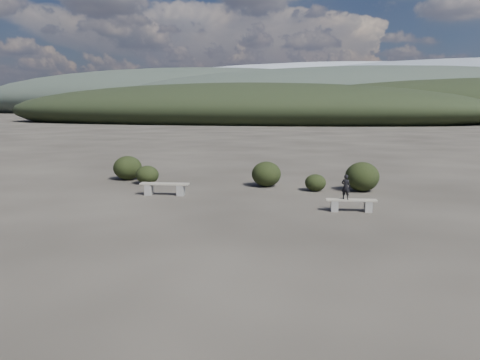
# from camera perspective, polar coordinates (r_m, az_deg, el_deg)

# --- Properties ---
(ground) EXTENTS (1200.00, 1200.00, 0.00)m
(ground) POSITION_cam_1_polar(r_m,az_deg,el_deg) (12.39, -1.96, -7.56)
(ground) COLOR #2C2822
(ground) RESTS_ON ground
(bench_left) EXTENTS (2.01, 0.68, 0.49)m
(bench_left) POSITION_cam_1_polar(r_m,az_deg,el_deg) (18.97, -9.17, -0.96)
(bench_left) COLOR slate
(bench_left) RESTS_ON ground
(bench_right) EXTENTS (1.71, 0.60, 0.42)m
(bench_right) POSITION_cam_1_polar(r_m,az_deg,el_deg) (16.27, 13.42, -2.88)
(bench_right) COLOR slate
(bench_right) RESTS_ON ground
(seated_person) EXTENTS (0.36, 0.30, 0.85)m
(seated_person) POSITION_cam_1_polar(r_m,az_deg,el_deg) (16.14, 12.77, -0.82)
(seated_person) COLOR black
(seated_person) RESTS_ON bench_right
(shrub_a) EXTENTS (1.04, 1.04, 0.85)m
(shrub_a) POSITION_cam_1_polar(r_m,az_deg,el_deg) (21.86, -11.23, 0.62)
(shrub_a) COLOR black
(shrub_a) RESTS_ON ground
(shrub_b) EXTENTS (1.30, 1.30, 1.11)m
(shrub_b) POSITION_cam_1_polar(r_m,az_deg,el_deg) (20.80, 3.23, 0.73)
(shrub_b) COLOR black
(shrub_b) RESTS_ON ground
(shrub_c) EXTENTS (0.89, 0.89, 0.71)m
(shrub_c) POSITION_cam_1_polar(r_m,az_deg,el_deg) (19.92, 9.18, -0.32)
(shrub_c) COLOR black
(shrub_c) RESTS_ON ground
(shrub_d) EXTENTS (1.41, 1.41, 1.23)m
(shrub_d) POSITION_cam_1_polar(r_m,az_deg,el_deg) (20.24, 14.67, 0.40)
(shrub_d) COLOR black
(shrub_d) RESTS_ON ground
(shrub_f) EXTENTS (1.37, 1.37, 1.16)m
(shrub_f) POSITION_cam_1_polar(r_m,az_deg,el_deg) (23.34, -13.53, 1.45)
(shrub_f) COLOR black
(shrub_f) RESTS_ON ground
(mountain_ridges) EXTENTS (500.00, 400.00, 56.00)m
(mountain_ridges) POSITION_cam_1_polar(r_m,az_deg,el_deg) (350.70, 12.85, 9.90)
(mountain_ridges) COLOR black
(mountain_ridges) RESTS_ON ground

